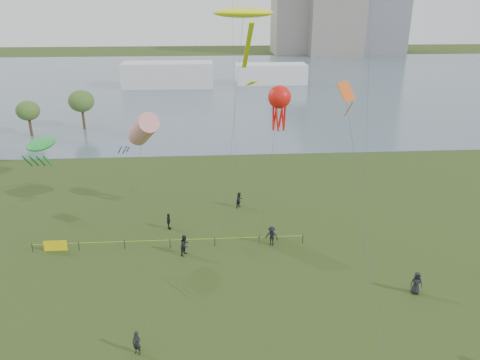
{
  "coord_description": "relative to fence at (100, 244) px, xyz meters",
  "views": [
    {
      "loc": [
        -2.26,
        -22.86,
        20.92
      ],
      "look_at": [
        0.0,
        10.0,
        8.0
      ],
      "focal_mm": 35.0,
      "sensor_mm": 36.0,
      "label": 1
    }
  ],
  "objects": [
    {
      "name": "pavilion_right",
      "position": [
        26.09,
        83.74,
        1.95
      ],
      "size": [
        18.0,
        7.0,
        5.0
      ],
      "primitive_type": "cube",
      "color": "white",
      "rests_on": "ground_plane"
    },
    {
      "name": "spectator_c",
      "position": [
        5.75,
        3.62,
        0.25
      ],
      "size": [
        0.45,
        0.97,
        1.62
      ],
      "primitive_type": "imported",
      "rotation": [
        0.0,
        0.0,
        1.51
      ],
      "color": "black",
      "rests_on": "ground_plane"
    },
    {
      "name": "spectator_d",
      "position": [
        25.1,
        -8.26,
        0.35
      ],
      "size": [
        0.95,
        0.68,
        1.8
      ],
      "primitive_type": "imported",
      "rotation": [
        0.0,
        0.0,
        -0.13
      ],
      "color": "black",
      "rests_on": "ground_plane"
    },
    {
      "name": "kite_windsock",
      "position": [
        3.6,
        6.43,
        8.64
      ],
      "size": [
        4.36,
        8.64,
        11.2
      ],
      "rotation": [
        0.0,
        0.0,
        0.21
      ],
      "color": "#3F3F42"
    },
    {
      "name": "lake",
      "position": [
        12.09,
        85.74,
        -0.53
      ],
      "size": [
        400.0,
        120.0,
        0.08
      ],
      "primitive_type": "cube",
      "color": "slate",
      "rests_on": "ground_plane"
    },
    {
      "name": "pavilion_left",
      "position": [
        0.09,
        80.74,
        2.45
      ],
      "size": [
        22.0,
        8.0,
        6.0
      ],
      "primitive_type": "cube",
      "color": "silver",
      "rests_on": "ground_plane"
    },
    {
      "name": "building_low",
      "position": [
        44.09,
        153.74,
        13.45
      ],
      "size": [
        16.0,
        18.0,
        28.0
      ],
      "primitive_type": "cube",
      "color": "gray",
      "rests_on": "ground_plane"
    },
    {
      "name": "kite_delta",
      "position": [
        19.11,
        -7.03,
        13.62
      ],
      "size": [
        1.5,
        14.5,
        15.64
      ],
      "rotation": [
        0.0,
        0.0,
        -0.12
      ],
      "color": "#3F3F42"
    },
    {
      "name": "building_mid",
      "position": [
        58.09,
        147.74,
        18.45
      ],
      "size": [
        20.0,
        20.0,
        38.0
      ],
      "primitive_type": "cube",
      "color": "gray",
      "rests_on": "ground_plane"
    },
    {
      "name": "spectator_f",
      "position": [
        5.02,
        -13.34,
        0.28
      ],
      "size": [
        0.72,
        0.61,
        1.66
      ],
      "primitive_type": "imported",
      "rotation": [
        0.0,
        0.0,
        -0.43
      ],
      "color": "black",
      "rests_on": "ground_plane"
    },
    {
      "name": "kite_creature",
      "position": [
        -4.58,
        2.43,
        8.58
      ],
      "size": [
        3.57,
        5.79,
        9.56
      ],
      "rotation": [
        0.0,
        0.0,
        -0.21
      ],
      "color": "#3F3F42"
    },
    {
      "name": "kite_octopus",
      "position": [
        15.95,
        2.43,
        12.28
      ],
      "size": [
        3.13,
        4.82,
        13.93
      ],
      "rotation": [
        0.0,
        0.0,
        0.29
      ],
      "color": "#3F3F42"
    },
    {
      "name": "spectator_a",
      "position": [
        7.52,
        -1.34,
        0.39
      ],
      "size": [
        1.1,
        1.16,
        1.89
      ],
      "primitive_type": "imported",
      "rotation": [
        0.0,
        0.0,
        1.0
      ],
      "color": "black",
      "rests_on": "ground_plane"
    },
    {
      "name": "spectator_b",
      "position": [
        15.23,
        -0.19,
        0.37
      ],
      "size": [
        1.36,
        1.1,
        1.84
      ],
      "primitive_type": "imported",
      "rotation": [
        0.0,
        0.0,
        -0.41
      ],
      "color": "black",
      "rests_on": "ground_plane"
    },
    {
      "name": "ground_plane",
      "position": [
        12.09,
        -14.26,
        -0.55
      ],
      "size": [
        400.0,
        400.0,
        0.0
      ],
      "primitive_type": "plane",
      "color": "#203310"
    },
    {
      "name": "trees",
      "position": [
        -20.78,
        36.63,
        4.45
      ],
      "size": [
        21.26,
        13.02,
        7.6
      ],
      "color": "#3C291B",
      "rests_on": "ground_plane"
    },
    {
      "name": "fence",
      "position": [
        0.0,
        0.0,
        0.0
      ],
      "size": [
        24.07,
        0.07,
        1.05
      ],
      "color": "black",
      "rests_on": "ground_plane"
    },
    {
      "name": "kite_stingray",
      "position": [
        13.0,
        4.44,
        19.04
      ],
      "size": [
        5.14,
        10.35,
        20.08
      ],
      "rotation": [
        0.0,
        0.0,
        -0.15
      ],
      "color": "#3F3F42"
    },
    {
      "name": "spectator_g",
      "position": [
        12.89,
        8.16,
        0.29
      ],
      "size": [
        1.03,
        1.04,
        1.69
      ],
      "primitive_type": "imported",
      "rotation": [
        0.0,
        0.0,
        0.82
      ],
      "color": "black",
      "rests_on": "ground_plane"
    }
  ]
}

